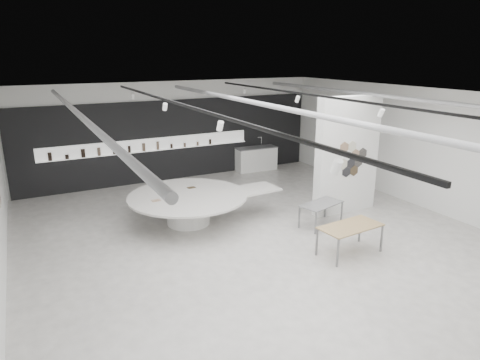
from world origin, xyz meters
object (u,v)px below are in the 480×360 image
sample_table_wood (350,228)px  kitchen_counter (256,159)px  partition_column (347,155)px  sample_table_stone (321,205)px  display_island (191,204)px

sample_table_wood → kitchen_counter: kitchen_counter is taller
partition_column → kitchen_counter: (-0.06, 5.55, -1.30)m
sample_table_wood → sample_table_stone: (0.50, 1.79, -0.07)m
partition_column → sample_table_wood: (-1.89, -2.44, -1.11)m
sample_table_stone → kitchen_counter: size_ratio=0.81×
sample_table_wood → sample_table_stone: 1.86m
sample_table_stone → kitchen_counter: 6.34m
sample_table_stone → display_island: bearing=149.9°
partition_column → sample_table_stone: bearing=-155.3°
display_island → sample_table_wood: display_island is taller
display_island → sample_table_stone: display_island is taller
sample_table_wood → kitchen_counter: (1.83, 7.99, -0.19)m
partition_column → display_island: size_ratio=0.78×
kitchen_counter → sample_table_wood: bearing=-100.6°
sample_table_wood → partition_column: bearing=52.1°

